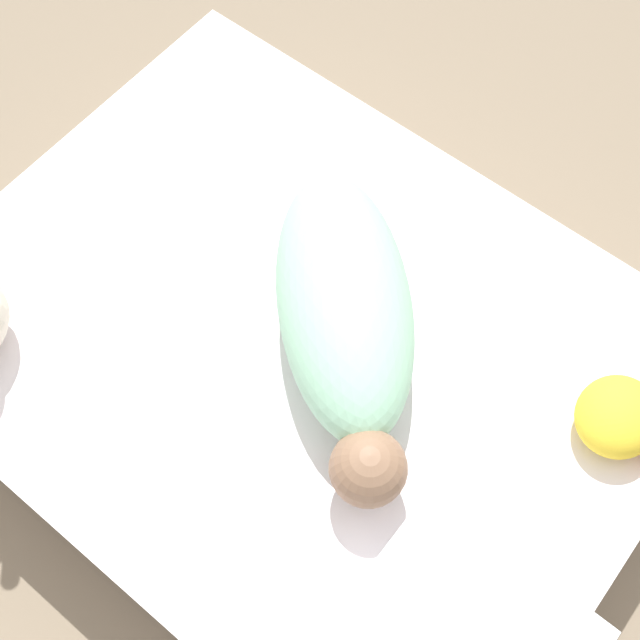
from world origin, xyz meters
The scene contains 4 objects.
ground_plane centered at (0.00, 0.00, 0.00)m, with size 12.00×12.00×0.00m, color #7A6B56.
bed_mattress centered at (0.00, 0.00, 0.11)m, with size 1.18×0.91×0.22m.
swaddled_baby centered at (0.06, 0.05, 0.31)m, with size 0.48×0.48×0.18m.
turtle_plush centered at (0.47, 0.19, 0.26)m, with size 0.17×0.13×0.09m.
Camera 1 is at (0.41, -0.46, 1.51)m, focal length 50.00 mm.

